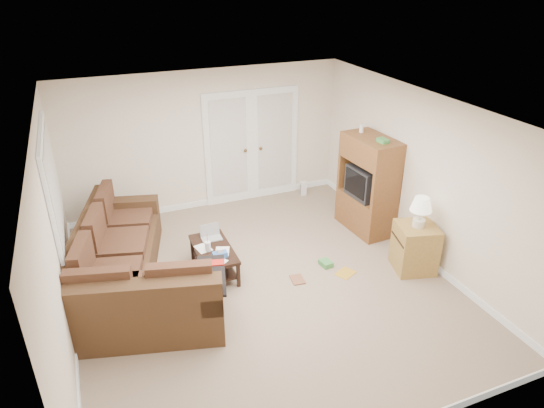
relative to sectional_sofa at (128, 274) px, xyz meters
name	(u,v)px	position (x,y,z in m)	size (l,w,h in m)	color
floor	(263,284)	(1.75, -0.44, -0.35)	(5.50, 5.50, 0.00)	gray
ceiling	(261,111)	(1.75, -0.44, 2.15)	(5.00, 5.50, 0.02)	white
wall_left	(54,243)	(-0.75, -0.44, 0.90)	(0.02, 5.50, 2.50)	silver
wall_right	(420,177)	(4.25, -0.44, 0.90)	(0.02, 5.50, 2.50)	silver
wall_back	(206,141)	(1.75, 2.31, 0.90)	(5.00, 0.02, 2.50)	silver
wall_front	(381,343)	(1.75, -3.19, 0.90)	(5.00, 0.02, 2.50)	silver
baseboards	(263,281)	(1.75, -0.44, -0.30)	(5.00, 5.50, 0.10)	silver
french_doors	(252,147)	(2.60, 2.27, 0.68)	(1.80, 0.05, 2.13)	silver
window_left	(52,184)	(-0.71, 0.56, 1.20)	(0.05, 1.92, 1.42)	silver
sectional_sofa	(128,274)	(0.00, 0.00, 0.00)	(2.13, 3.32, 0.91)	#49301C
coffee_table	(214,258)	(1.21, 0.13, -0.13)	(0.51, 1.01, 0.68)	black
tv_armoire	(368,184)	(3.95, 0.43, 0.46)	(0.62, 1.04, 1.74)	brown
side_cabinet	(415,244)	(3.95, -0.90, 0.06)	(0.68, 0.68, 1.17)	#A47F3C
space_heater	(303,188)	(3.55, 2.01, -0.22)	(0.11, 0.09, 0.28)	white
floor_magazine	(345,273)	(2.97, -0.65, -0.35)	(0.28, 0.22, 0.01)	gold
floor_greenbox	(326,263)	(2.80, -0.35, -0.32)	(0.15, 0.20, 0.08)	#408D42
floor_book	(291,280)	(2.16, -0.52, -0.35)	(0.18, 0.24, 0.02)	brown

